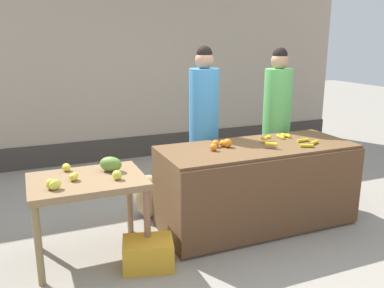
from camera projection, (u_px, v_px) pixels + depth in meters
The scene contains 11 objects.
ground_plane at pixel (226, 229), 4.36m from camera, with size 24.00×24.00×0.00m, color gray.
market_wall_back at pixel (142, 68), 6.76m from camera, with size 7.49×0.23×3.04m.
fruit_stall_counter at pixel (257, 186), 4.37m from camera, with size 2.07×0.86×0.89m.
side_table_wooden at pixel (87, 189), 3.67m from camera, with size 1.01×0.74×0.76m.
banana_bunch_pile at pixel (287, 140), 4.41m from camera, with size 0.64×0.56×0.07m.
orange_pile at pixel (221, 144), 4.17m from camera, with size 0.28×0.19×0.09m.
mango_papaya_pile at pixel (96, 169), 3.70m from camera, with size 0.74×0.58×0.14m.
vendor_woman_blue_shirt at pixel (204, 129), 4.72m from camera, with size 0.34×0.34×1.90m.
vendor_woman_green_shirt at pixel (276, 124), 5.06m from camera, with size 0.34×0.34×1.87m.
produce_crate at pixel (148, 254), 3.61m from camera, with size 0.44×0.32×0.26m, color gold.
produce_sack at pixel (150, 196), 4.59m from camera, with size 0.36×0.30×0.50m, color tan.
Camera 1 is at (-1.87, -3.54, 1.98)m, focal length 38.14 mm.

